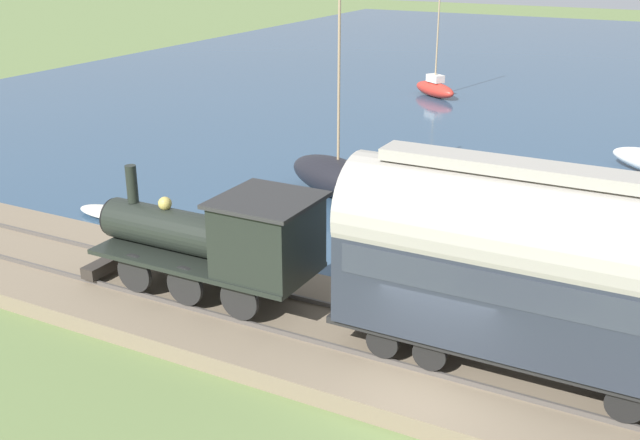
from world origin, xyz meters
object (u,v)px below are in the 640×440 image
object	(u,v)px
rowboat_mid_harbor	(111,213)
sailboat_red	(435,87)
sailboat_black	(338,178)
passenger_coach	(542,266)
steam_locomotive	(224,237)

from	to	relation	value
rowboat_mid_harbor	sailboat_red	bearing A→B (deg)	-4.67
sailboat_red	rowboat_mid_harbor	bearing A→B (deg)	-151.74
sailboat_black	passenger_coach	bearing A→B (deg)	-113.21
steam_locomotive	sailboat_red	world-z (taller)	sailboat_red
passenger_coach	rowboat_mid_harbor	distance (m)	16.53
steam_locomotive	sailboat_red	distance (m)	30.32
passenger_coach	rowboat_mid_harbor	bearing A→B (deg)	75.22
sailboat_red	sailboat_black	bearing A→B (deg)	-136.09
sailboat_red	rowboat_mid_harbor	xyz separation A→B (m)	(-25.71, 2.88, -0.42)
sailboat_black	sailboat_red	xyz separation A→B (m)	(19.92, 3.25, -0.18)
sailboat_red	passenger_coach	bearing A→B (deg)	-122.06
rowboat_mid_harbor	sailboat_black	bearing A→B (deg)	-44.87
passenger_coach	sailboat_red	bearing A→B (deg)	23.28
steam_locomotive	sailboat_black	distance (m)	10.21
sailboat_red	steam_locomotive	bearing A→B (deg)	-135.86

